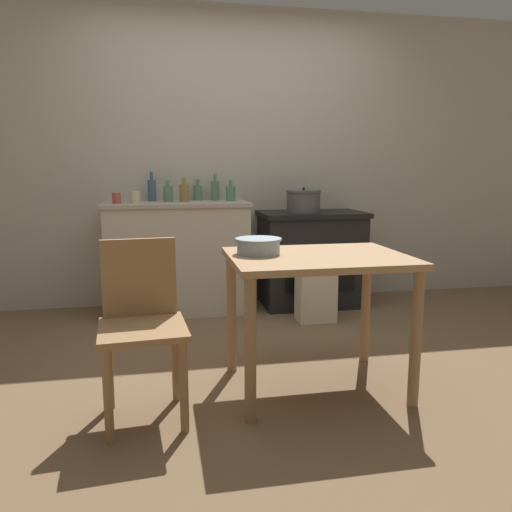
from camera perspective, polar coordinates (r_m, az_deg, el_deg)
ground_plane at (r=3.17m, az=1.60°, el=-12.12°), size 14.00×14.00×0.00m
wall_back at (r=4.49m, az=-2.79°, el=11.04°), size 8.00×0.07×2.55m
counter_cabinet at (r=4.22m, az=-8.91°, el=-0.12°), size 1.18×0.56×0.92m
stove at (r=4.41m, az=6.28°, el=-0.25°), size 0.89×0.58×0.82m
work_table at (r=2.67m, az=7.01°, el=-2.39°), size 0.93×0.71×0.74m
chair at (r=2.46m, az=-12.92°, el=-7.30°), size 0.43×0.43×0.85m
flour_sack at (r=3.97m, az=6.84°, el=-4.44°), size 0.29×0.20×0.41m
stock_pot at (r=4.24m, az=5.44°, el=6.24°), size 0.30×0.30×0.21m
mixing_bowl_large at (r=2.65m, az=0.28°, el=1.25°), size 0.25×0.25×0.08m
bottle_far_left at (r=4.25m, az=-2.92°, el=7.20°), size 0.08×0.08×0.17m
bottle_left at (r=4.35m, az=-4.69°, el=7.52°), size 0.07×0.07×0.23m
bottle_mid_left at (r=4.37m, az=-6.67°, el=7.24°), size 0.07×0.07×0.18m
bottle_center_left at (r=4.20m, az=-8.21°, el=7.19°), size 0.08×0.08×0.20m
bottle_center at (r=4.22m, az=-10.03°, el=7.06°), size 0.08×0.08×0.18m
bottle_center_right at (r=4.31m, az=-11.81°, el=7.40°), size 0.07×0.07×0.24m
cup_mid_right at (r=4.14m, az=-13.70°, el=6.56°), size 0.08×0.08×0.09m
cup_right at (r=4.11m, az=-15.65°, el=6.38°), size 0.07×0.07×0.08m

